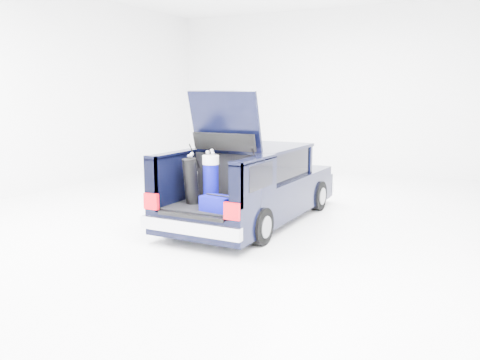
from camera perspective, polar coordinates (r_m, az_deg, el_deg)
The scene contains 6 objects.
ground at distance 9.83m, azimuth 1.36°, elevation -4.60°, with size 14.00×14.00×0.00m, color white.
car at distance 9.78m, azimuth 1.65°, elevation -0.64°, with size 1.87×4.65×2.47m.
red_suitcase at distance 8.42m, azimuth 0.60°, elevation -1.04°, with size 0.39×0.34×0.55m.
black_golf_bag at distance 8.50m, azimuth -5.52°, elevation -0.10°, with size 0.31×0.36×0.86m.
blue_golf_bag at distance 8.48m, azimuth -3.29°, elevation 0.11°, with size 0.28×0.28×0.92m.
blue_duffel at distance 7.99m, azimuth -2.54°, elevation -2.65°, with size 0.53×0.38×0.26m.
Camera 1 is at (4.22, -8.54, 2.43)m, focal length 38.00 mm.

